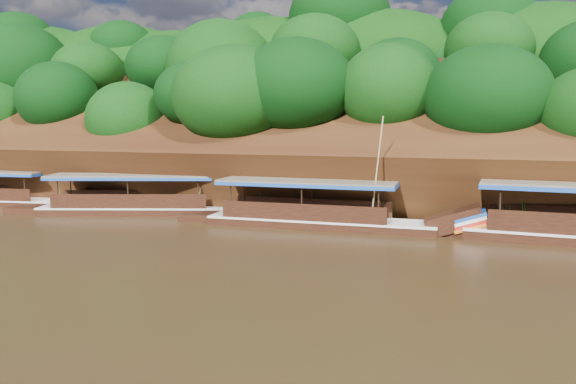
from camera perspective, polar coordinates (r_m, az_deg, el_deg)
name	(u,v)px	position (r m, az deg, el deg)	size (l,w,h in m)	color
ground	(332,267)	(21.75, 4.49, -7.57)	(160.00, 160.00, 0.00)	black
riverbank	(408,170)	(43.57, 12.08, 2.18)	(120.00, 30.06, 19.40)	black
boat_1	(334,217)	(29.43, 4.69, -2.60)	(14.32, 2.86, 6.26)	black
boat_2	(159,205)	(34.88, -13.00, -1.27)	(14.89, 6.58, 6.10)	black
boat_3	(5,198)	(41.90, -26.81, -0.51)	(12.84, 3.71, 2.70)	black
reeds	(319,207)	(31.29, 3.18, -1.48)	(49.19, 2.32, 2.04)	#226118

